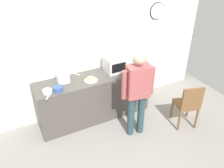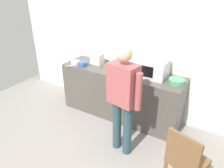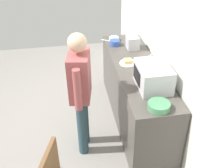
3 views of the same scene
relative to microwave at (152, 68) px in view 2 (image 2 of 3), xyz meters
name	(u,v)px [view 2 (image 2 of 3)]	position (x,y,z in m)	size (l,w,h in m)	color
ground_plane	(87,155)	(-0.46, -1.28, -1.08)	(6.00, 6.00, 0.00)	gray
back_wall	(136,46)	(-0.45, 0.32, 0.22)	(5.40, 0.13, 2.60)	silver
kitchen_counter	(121,94)	(-0.55, -0.06, -0.62)	(2.28, 0.62, 0.93)	#4C4742
microwave	(152,68)	(0.00, 0.00, 0.00)	(0.50, 0.39, 0.30)	silver
sandwich_plate	(114,71)	(-0.64, -0.16, -0.13)	(0.24, 0.24, 0.07)	white
salad_bowl	(82,64)	(-1.28, -0.23, -0.11)	(0.16, 0.16, 0.09)	#33519E
cereal_bowl	(177,81)	(0.44, -0.06, -0.11)	(0.25, 0.25, 0.08)	#4C8E60
mixing_bowl	(76,63)	(-1.47, -0.21, -0.12)	(0.16, 0.16, 0.06)	white
toaster	(97,59)	(-1.12, 0.02, -0.05)	(0.22, 0.18, 0.20)	silver
fork_utensil	(116,64)	(-0.80, 0.20, -0.15)	(0.17, 0.02, 0.01)	silver
spoon_utensil	(70,66)	(-1.49, -0.35, -0.15)	(0.17, 0.02, 0.01)	silver
person_standing	(123,94)	(-0.07, -0.89, -0.10)	(0.58, 0.31, 1.68)	#28414B
wooden_chair	(185,161)	(0.91, -1.17, -0.56)	(0.50, 0.50, 0.94)	brown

